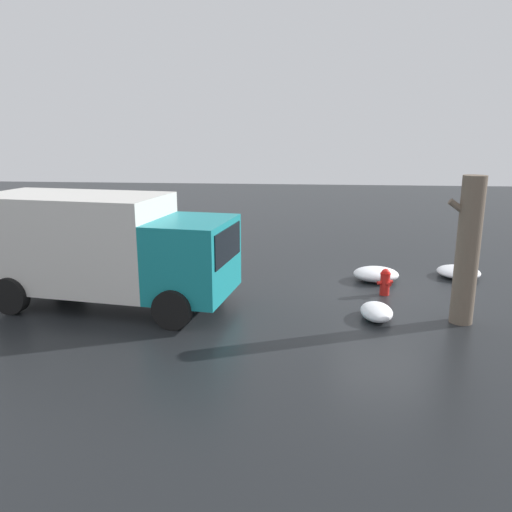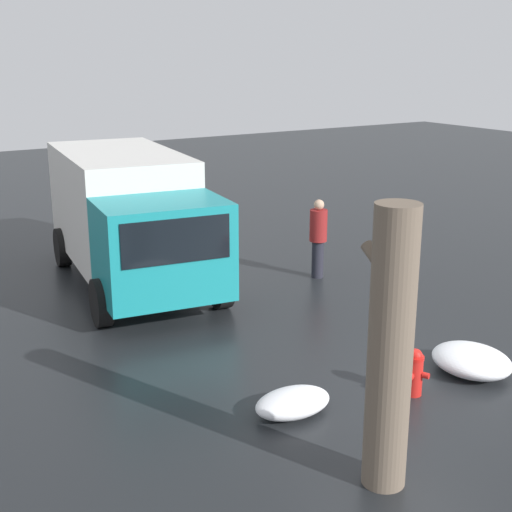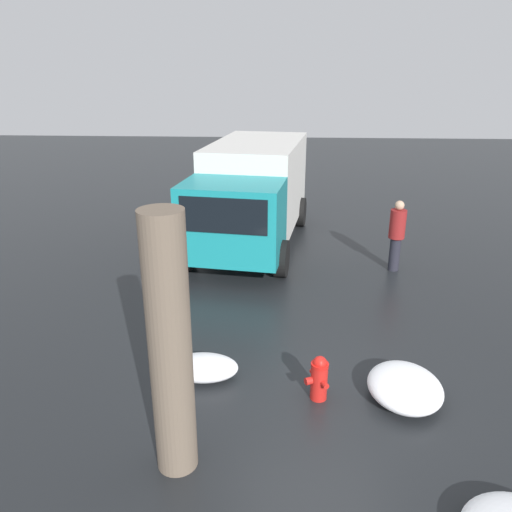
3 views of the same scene
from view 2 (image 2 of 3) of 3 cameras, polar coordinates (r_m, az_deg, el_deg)
The scene contains 7 objects.
ground_plane at distance 10.99m, azimuth 12.41°, elevation -10.74°, with size 60.00×60.00×0.00m, color black.
fire_hydrant at distance 10.83m, azimuth 12.53°, elevation -9.00°, with size 0.45×0.37×0.72m.
tree_trunk at distance 8.15m, azimuth 10.68°, elevation -7.36°, with size 0.78×0.51×3.36m.
delivery_truck at distance 15.50m, azimuth -10.11°, elevation 3.34°, with size 6.49×3.29×2.77m.
pedestrian at distance 15.75m, azimuth 5.00°, elevation 1.65°, with size 0.39×0.39×1.77m.
snow_pile_curbside at distance 10.16m, azimuth 2.96°, elevation -11.64°, with size 0.74×1.15×0.34m.
snow_pile_by_tree at distance 11.82m, azimuth 16.86°, elevation -7.99°, with size 1.31×1.12×0.41m.
Camera 2 is at (-6.87, 7.03, 4.92)m, focal length 50.00 mm.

